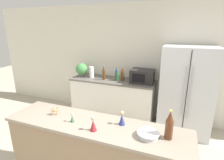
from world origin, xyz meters
name	(u,v)px	position (x,y,z in m)	size (l,w,h in m)	color
wall_back	(140,63)	(0.00, 2.73, 1.27)	(8.00, 0.06, 2.55)	silver
back_counter	(113,98)	(-0.54, 2.40, 0.46)	(1.90, 0.63, 0.92)	white
refrigerator	(186,91)	(0.99, 2.34, 0.86)	(0.95, 0.70, 1.72)	silver
bar_counter	(95,158)	(-0.04, 0.47, 0.49)	(2.17, 0.55, 0.97)	#8C7256
potted_plant	(82,69)	(-1.31, 2.36, 1.10)	(0.27, 0.27, 0.32)	#595451
paper_towel_roll	(92,72)	(-1.06, 2.38, 1.05)	(0.10, 0.10, 0.26)	white
microwave	(142,76)	(0.12, 2.42, 1.06)	(0.48, 0.37, 0.28)	black
back_bottle_0	(117,75)	(-0.42, 2.35, 1.04)	(0.07, 0.07, 0.25)	#2D6033
back_bottle_1	(123,74)	(-0.32, 2.43, 1.06)	(0.08, 0.08, 0.31)	brown
back_bottle_2	(117,73)	(-0.46, 2.44, 1.06)	(0.06, 0.06, 0.30)	navy
back_bottle_3	(104,73)	(-0.72, 2.32, 1.07)	(0.07, 0.07, 0.33)	brown
wine_bottle	(169,125)	(0.78, 0.49, 1.12)	(0.08, 0.08, 0.31)	#562D19
fruit_bowl	(148,134)	(0.59, 0.44, 1.00)	(0.23, 0.23, 0.05)	#B7BABF
camel_figurine	(55,110)	(-0.60, 0.49, 1.04)	(0.09, 0.08, 0.12)	tan
wise_man_figurine_blue	(93,124)	(0.02, 0.34, 1.04)	(0.07, 0.07, 0.17)	maroon
wise_man_figurine_crimson	(122,119)	(0.27, 0.57, 1.04)	(0.07, 0.07, 0.17)	navy
wise_man_figurine_purple	(72,118)	(-0.29, 0.42, 1.02)	(0.05, 0.05, 0.12)	#33664C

